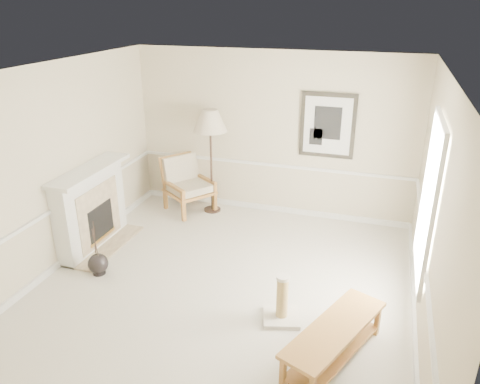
{
  "coord_description": "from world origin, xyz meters",
  "views": [
    {
      "loc": [
        1.87,
        -5.01,
        3.67
      ],
      "look_at": [
        0.05,
        0.7,
        1.18
      ],
      "focal_mm": 35.0,
      "sensor_mm": 36.0,
      "label": 1
    }
  ],
  "objects_px": {
    "armchair": "(186,181)",
    "scratching_post": "(282,306)",
    "floor_lamp": "(210,124)",
    "bench": "(334,338)",
    "floor_vase": "(98,264)"
  },
  "relations": [
    {
      "from": "floor_vase",
      "to": "floor_lamp",
      "type": "bearing_deg",
      "value": 72.77
    },
    {
      "from": "floor_lamp",
      "to": "scratching_post",
      "type": "xyz_separation_m",
      "value": [
        1.95,
        -2.74,
        -1.46
      ]
    },
    {
      "from": "bench",
      "to": "floor_vase",
      "type": "bearing_deg",
      "value": 168.08
    },
    {
      "from": "floor_vase",
      "to": "armchair",
      "type": "xyz_separation_m",
      "value": [
        0.29,
        2.48,
        0.38
      ]
    },
    {
      "from": "bench",
      "to": "scratching_post",
      "type": "bearing_deg",
      "value": 143.46
    },
    {
      "from": "bench",
      "to": "scratching_post",
      "type": "distance_m",
      "value": 0.87
    },
    {
      "from": "armchair",
      "to": "scratching_post",
      "type": "xyz_separation_m",
      "value": [
        2.44,
        -2.7,
        -0.34
      ]
    },
    {
      "from": "armchair",
      "to": "bench",
      "type": "relative_size",
      "value": 0.69
    },
    {
      "from": "armchair",
      "to": "scratching_post",
      "type": "height_order",
      "value": "armchair"
    },
    {
      "from": "armchair",
      "to": "scratching_post",
      "type": "distance_m",
      "value": 3.65
    },
    {
      "from": "floor_vase",
      "to": "armchair",
      "type": "height_order",
      "value": "armchair"
    },
    {
      "from": "bench",
      "to": "scratching_post",
      "type": "xyz_separation_m",
      "value": [
        -0.69,
        0.51,
        -0.1
      ]
    },
    {
      "from": "armchair",
      "to": "scratching_post",
      "type": "bearing_deg",
      "value": -102.41
    },
    {
      "from": "floor_lamp",
      "to": "scratching_post",
      "type": "distance_m",
      "value": 3.67
    },
    {
      "from": "armchair",
      "to": "bench",
      "type": "xyz_separation_m",
      "value": [
        3.14,
        -3.21,
        -0.25
      ]
    }
  ]
}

